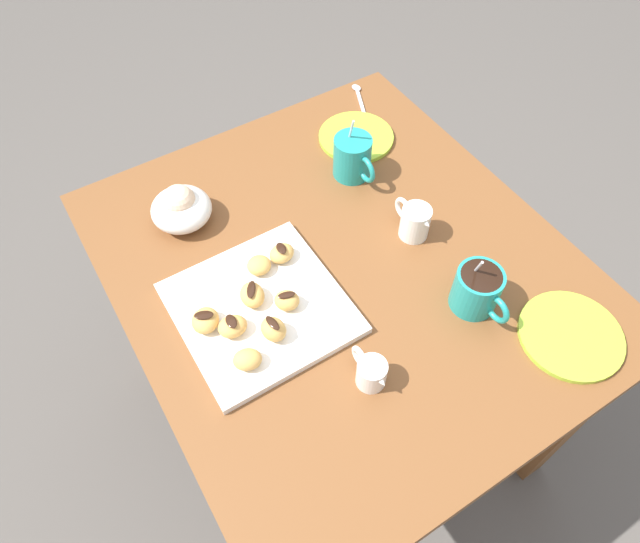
{
  "coord_description": "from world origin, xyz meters",
  "views": [
    {
      "loc": [
        0.55,
        -0.4,
        1.64
      ],
      "look_at": [
        0.0,
        -0.06,
        0.75
      ],
      "focal_mm": 32.07,
      "sensor_mm": 36.0,
      "label": 1
    }
  ],
  "objects_px": {
    "beignet_3": "(205,320)",
    "beignet_5": "(259,265)",
    "beignet_2": "(282,253)",
    "ice_cream_bowl": "(181,207)",
    "beignet_7": "(273,329)",
    "cream_pitcher_white": "(415,221)",
    "coffee_mug_teal_left": "(353,157)",
    "dining_table": "(342,300)",
    "chocolate_sauce_pitcher": "(371,372)",
    "saucer_lime_right": "(571,335)",
    "beignet_0": "(287,300)",
    "beignet_6": "(247,359)",
    "beignet_4": "(233,326)",
    "beignet_1": "(252,295)",
    "saucer_lime_left": "(356,137)",
    "coffee_mug_teal_right": "(478,289)",
    "pastry_plate_square": "(260,308)"
  },
  "relations": [
    {
      "from": "dining_table",
      "to": "chocolate_sauce_pitcher",
      "type": "height_order",
      "value": "chocolate_sauce_pitcher"
    },
    {
      "from": "cream_pitcher_white",
      "to": "saucer_lime_right",
      "type": "relative_size",
      "value": 0.56
    },
    {
      "from": "pastry_plate_square",
      "to": "beignet_0",
      "type": "relative_size",
      "value": 6.41
    },
    {
      "from": "dining_table",
      "to": "saucer_lime_left",
      "type": "distance_m",
      "value": 0.4
    },
    {
      "from": "pastry_plate_square",
      "to": "coffee_mug_teal_right",
      "type": "relative_size",
      "value": 2.2
    },
    {
      "from": "coffee_mug_teal_right",
      "to": "beignet_5",
      "type": "distance_m",
      "value": 0.41
    },
    {
      "from": "cream_pitcher_white",
      "to": "beignet_6",
      "type": "height_order",
      "value": "cream_pitcher_white"
    },
    {
      "from": "beignet_3",
      "to": "ice_cream_bowl",
      "type": "bearing_deg",
      "value": 164.97
    },
    {
      "from": "cream_pitcher_white",
      "to": "beignet_3",
      "type": "distance_m",
      "value": 0.46
    },
    {
      "from": "beignet_2",
      "to": "beignet_3",
      "type": "distance_m",
      "value": 0.2
    },
    {
      "from": "beignet_5",
      "to": "coffee_mug_teal_right",
      "type": "bearing_deg",
      "value": 48.61
    },
    {
      "from": "coffee_mug_teal_right",
      "to": "beignet_1",
      "type": "height_order",
      "value": "coffee_mug_teal_right"
    },
    {
      "from": "coffee_mug_teal_right",
      "to": "beignet_6",
      "type": "height_order",
      "value": "coffee_mug_teal_right"
    },
    {
      "from": "pastry_plate_square",
      "to": "saucer_lime_left",
      "type": "distance_m",
      "value": 0.52
    },
    {
      "from": "beignet_3",
      "to": "beignet_7",
      "type": "bearing_deg",
      "value": 48.9
    },
    {
      "from": "ice_cream_bowl",
      "to": "beignet_5",
      "type": "distance_m",
      "value": 0.22
    },
    {
      "from": "beignet_0",
      "to": "beignet_2",
      "type": "relative_size",
      "value": 0.92
    },
    {
      "from": "chocolate_sauce_pitcher",
      "to": "pastry_plate_square",
      "type": "bearing_deg",
      "value": -157.56
    },
    {
      "from": "ice_cream_bowl",
      "to": "beignet_6",
      "type": "distance_m",
      "value": 0.38
    },
    {
      "from": "beignet_2",
      "to": "beignet_5",
      "type": "height_order",
      "value": "same"
    },
    {
      "from": "dining_table",
      "to": "beignet_7",
      "type": "height_order",
      "value": "beignet_7"
    },
    {
      "from": "cream_pitcher_white",
      "to": "beignet_5",
      "type": "xyz_separation_m",
      "value": [
        -0.07,
        -0.32,
        -0.01
      ]
    },
    {
      "from": "saucer_lime_right",
      "to": "beignet_6",
      "type": "distance_m",
      "value": 0.58
    },
    {
      "from": "coffee_mug_teal_right",
      "to": "ice_cream_bowl",
      "type": "relative_size",
      "value": 1.09
    },
    {
      "from": "saucer_lime_left",
      "to": "beignet_6",
      "type": "height_order",
      "value": "beignet_6"
    },
    {
      "from": "pastry_plate_square",
      "to": "beignet_5",
      "type": "height_order",
      "value": "beignet_5"
    },
    {
      "from": "saucer_lime_left",
      "to": "beignet_4",
      "type": "height_order",
      "value": "beignet_4"
    },
    {
      "from": "beignet_2",
      "to": "ice_cream_bowl",
      "type": "bearing_deg",
      "value": -149.85
    },
    {
      "from": "cream_pitcher_white",
      "to": "beignet_1",
      "type": "xyz_separation_m",
      "value": [
        -0.02,
        -0.36,
        -0.01
      ]
    },
    {
      "from": "beignet_1",
      "to": "beignet_3",
      "type": "bearing_deg",
      "value": -87.52
    },
    {
      "from": "cream_pitcher_white",
      "to": "coffee_mug_teal_left",
      "type": "bearing_deg",
      "value": -177.53
    },
    {
      "from": "pastry_plate_square",
      "to": "saucer_lime_right",
      "type": "bearing_deg",
      "value": 52.39
    },
    {
      "from": "beignet_4",
      "to": "beignet_7",
      "type": "distance_m",
      "value": 0.07
    },
    {
      "from": "coffee_mug_teal_right",
      "to": "ice_cream_bowl",
      "type": "distance_m",
      "value": 0.61
    },
    {
      "from": "saucer_lime_left",
      "to": "beignet_1",
      "type": "xyz_separation_m",
      "value": [
        0.28,
        -0.42,
        0.03
      ]
    },
    {
      "from": "pastry_plate_square",
      "to": "beignet_4",
      "type": "height_order",
      "value": "beignet_4"
    },
    {
      "from": "pastry_plate_square",
      "to": "beignet_4",
      "type": "bearing_deg",
      "value": -71.18
    },
    {
      "from": "beignet_4",
      "to": "beignet_5",
      "type": "distance_m",
      "value": 0.14
    },
    {
      "from": "cream_pitcher_white",
      "to": "beignet_3",
      "type": "xyz_separation_m",
      "value": [
        -0.01,
        -0.46,
        -0.01
      ]
    },
    {
      "from": "beignet_0",
      "to": "beignet_6",
      "type": "bearing_deg",
      "value": -59.76
    },
    {
      "from": "beignet_3",
      "to": "beignet_5",
      "type": "relative_size",
      "value": 1.15
    },
    {
      "from": "chocolate_sauce_pitcher",
      "to": "saucer_lime_right",
      "type": "distance_m",
      "value": 0.38
    },
    {
      "from": "chocolate_sauce_pitcher",
      "to": "saucer_lime_left",
      "type": "bearing_deg",
      "value": 148.21
    },
    {
      "from": "beignet_0",
      "to": "beignet_3",
      "type": "relative_size",
      "value": 0.87
    },
    {
      "from": "beignet_6",
      "to": "beignet_5",
      "type": "bearing_deg",
      "value": 146.09
    },
    {
      "from": "beignet_2",
      "to": "beignet_4",
      "type": "distance_m",
      "value": 0.18
    },
    {
      "from": "beignet_4",
      "to": "beignet_6",
      "type": "xyz_separation_m",
      "value": [
        0.07,
        -0.01,
        -0.0
      ]
    },
    {
      "from": "coffee_mug_teal_left",
      "to": "saucer_lime_left",
      "type": "distance_m",
      "value": 0.13
    },
    {
      "from": "saucer_lime_left",
      "to": "beignet_0",
      "type": "xyz_separation_m",
      "value": [
        0.33,
        -0.38,
        0.03
      ]
    },
    {
      "from": "pastry_plate_square",
      "to": "beignet_2",
      "type": "relative_size",
      "value": 5.86
    }
  ]
}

